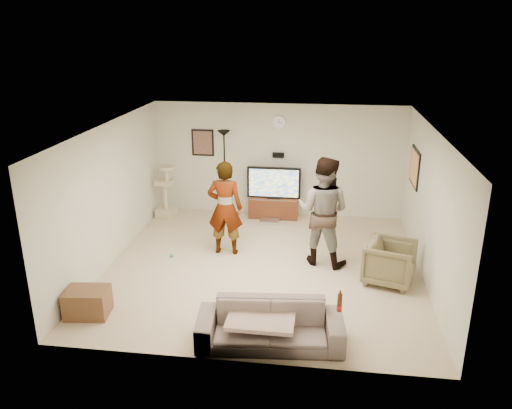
# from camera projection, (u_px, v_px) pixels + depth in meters

# --- Properties ---
(floor) EXTENTS (5.50, 5.50, 0.02)m
(floor) POSITION_uv_depth(u_px,v_px,m) (264.00, 267.00, 9.12)
(floor) COLOR tan
(floor) RESTS_ON ground
(ceiling) EXTENTS (5.50, 5.50, 0.02)m
(ceiling) POSITION_uv_depth(u_px,v_px,m) (264.00, 127.00, 8.27)
(ceiling) COLOR white
(ceiling) RESTS_ON wall_back
(wall_back) EXTENTS (5.50, 0.04, 2.50)m
(wall_back) POSITION_uv_depth(u_px,v_px,m) (278.00, 160.00, 11.26)
(wall_back) COLOR beige
(wall_back) RESTS_ON floor
(wall_front) EXTENTS (5.50, 0.04, 2.50)m
(wall_front) POSITION_uv_depth(u_px,v_px,m) (237.00, 274.00, 6.13)
(wall_front) COLOR beige
(wall_front) RESTS_ON floor
(wall_left) EXTENTS (0.04, 5.50, 2.50)m
(wall_left) POSITION_uv_depth(u_px,v_px,m) (111.00, 194.00, 9.04)
(wall_left) COLOR beige
(wall_left) RESTS_ON floor
(wall_right) EXTENTS (0.04, 5.50, 2.50)m
(wall_right) POSITION_uv_depth(u_px,v_px,m) (430.00, 208.00, 8.35)
(wall_right) COLOR beige
(wall_right) RESTS_ON floor
(wall_clock) EXTENTS (0.26, 0.04, 0.26)m
(wall_clock) POSITION_uv_depth(u_px,v_px,m) (279.00, 122.00, 10.95)
(wall_clock) COLOR white
(wall_clock) RESTS_ON wall_back
(wall_speaker) EXTENTS (0.25, 0.10, 0.10)m
(wall_speaker) POSITION_uv_depth(u_px,v_px,m) (278.00, 155.00, 11.16)
(wall_speaker) COLOR black
(wall_speaker) RESTS_ON wall_back
(picture_back) EXTENTS (0.42, 0.03, 0.52)m
(picture_back) POSITION_uv_depth(u_px,v_px,m) (203.00, 143.00, 11.34)
(picture_back) COLOR brown
(picture_back) RESTS_ON wall_back
(picture_right) EXTENTS (0.03, 0.78, 0.62)m
(picture_right) POSITION_uv_depth(u_px,v_px,m) (415.00, 167.00, 9.76)
(picture_right) COLOR #F99A4E
(picture_right) RESTS_ON wall_right
(tv_stand) EXTENTS (1.08, 0.45, 0.45)m
(tv_stand) POSITION_uv_depth(u_px,v_px,m) (274.00, 207.00, 11.38)
(tv_stand) COLOR #4A2212
(tv_stand) RESTS_ON floor
(console_box) EXTENTS (0.40, 0.30, 0.07)m
(console_box) POSITION_uv_depth(u_px,v_px,m) (270.00, 221.00, 11.09)
(console_box) COLOR silver
(console_box) RESTS_ON floor
(tv) EXTENTS (1.18, 0.08, 0.70)m
(tv) POSITION_uv_depth(u_px,v_px,m) (274.00, 183.00, 11.19)
(tv) COLOR black
(tv) RESTS_ON tv_stand
(tv_screen) EXTENTS (1.08, 0.01, 0.62)m
(tv_screen) POSITION_uv_depth(u_px,v_px,m) (274.00, 183.00, 11.15)
(tv_screen) COLOR #F2CE4A
(tv_screen) RESTS_ON tv
(floor_lamp) EXTENTS (0.32, 0.32, 1.94)m
(floor_lamp) POSITION_uv_depth(u_px,v_px,m) (225.00, 174.00, 11.25)
(floor_lamp) COLOR black
(floor_lamp) RESTS_ON floor
(cat_tree) EXTENTS (0.45, 0.45, 1.20)m
(cat_tree) POSITION_uv_depth(u_px,v_px,m) (165.00, 191.00, 11.26)
(cat_tree) COLOR #C1B18D
(cat_tree) RESTS_ON floor
(person_left) EXTENTS (0.66, 0.44, 1.79)m
(person_left) POSITION_uv_depth(u_px,v_px,m) (225.00, 208.00, 9.38)
(person_left) COLOR gray
(person_left) RESTS_ON floor
(person_right) EXTENTS (1.14, 1.00, 1.97)m
(person_right) POSITION_uv_depth(u_px,v_px,m) (323.00, 211.00, 8.95)
(person_right) COLOR #2C4A94
(person_right) RESTS_ON floor
(sofa) EXTENTS (2.02, 0.94, 0.57)m
(sofa) POSITION_uv_depth(u_px,v_px,m) (270.00, 325.00, 6.82)
(sofa) COLOR #72615C
(sofa) RESTS_ON floor
(throw_blanket) EXTENTS (0.91, 0.71, 0.06)m
(throw_blanket) POSITION_uv_depth(u_px,v_px,m) (261.00, 318.00, 6.80)
(throw_blanket) COLOR #C8A190
(throw_blanket) RESTS_ON sofa
(beer_bottle) EXTENTS (0.06, 0.06, 0.25)m
(beer_bottle) POSITION_uv_depth(u_px,v_px,m) (340.00, 303.00, 6.57)
(beer_bottle) COLOR #441F0B
(beer_bottle) RESTS_ON sofa
(armchair) EXTENTS (0.99, 0.97, 0.73)m
(armchair) POSITION_uv_depth(u_px,v_px,m) (390.00, 262.00, 8.44)
(armchair) COLOR brown
(armchair) RESTS_ON floor
(side_table) EXTENTS (0.67, 0.53, 0.41)m
(side_table) POSITION_uv_depth(u_px,v_px,m) (88.00, 302.00, 7.53)
(side_table) COLOR brown
(side_table) RESTS_ON floor
(toy_ball) EXTENTS (0.07, 0.07, 0.07)m
(toy_ball) POSITION_uv_depth(u_px,v_px,m) (172.00, 255.00, 9.46)
(toy_ball) COLOR teal
(toy_ball) RESTS_ON floor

